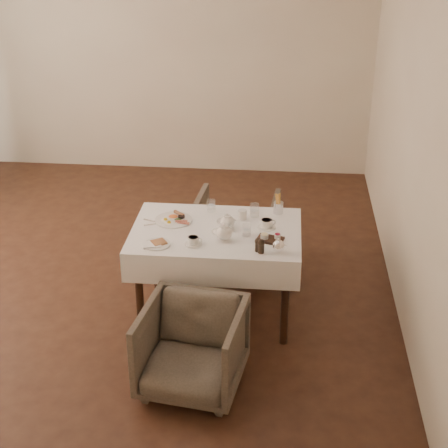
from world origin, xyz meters
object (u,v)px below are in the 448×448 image
armchair_far (236,233)px  breakfast_plate (174,219)px  armchair_near (192,348)px  teapot_centre (227,220)px  table (216,243)px

armchair_far → breakfast_plate: breakfast_plate is taller
breakfast_plate → armchair_near: bearing=-100.1°
breakfast_plate → teapot_centre: size_ratio=1.93×
breakfast_plate → teapot_centre: teapot_centre is taller
teapot_centre → armchair_near: bearing=-103.9°
table → armchair_near: size_ratio=1.89×
teapot_centre → breakfast_plate: bearing=164.3°
table → breakfast_plate: breakfast_plate is taller
table → breakfast_plate: (-0.34, 0.13, 0.13)m
armchair_far → teapot_centre: size_ratio=4.86×
armchair_near → breakfast_plate: size_ratio=2.34×
table → teapot_centre: bearing=28.7°
breakfast_plate → teapot_centre: (0.42, -0.08, 0.05)m
table → breakfast_plate: bearing=159.5°
table → teapot_centre: size_ratio=8.51×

